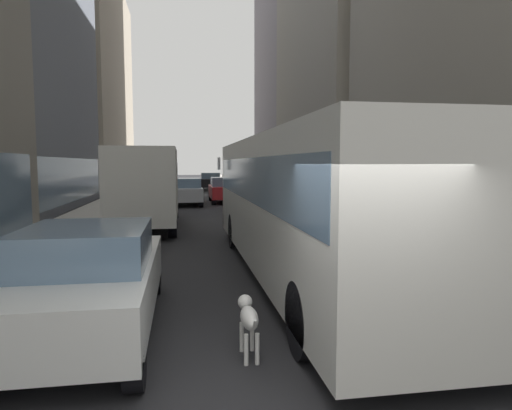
{
  "coord_description": "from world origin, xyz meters",
  "views": [
    {
      "loc": [
        -1.46,
        -4.1,
        2.5
      ],
      "look_at": [
        0.48,
        7.6,
        1.4
      ],
      "focal_mm": 31.41,
      "sensor_mm": 36.0,
      "label": 1
    }
  ],
  "objects": [
    {
      "name": "sidewalk_left",
      "position": [
        -5.7,
        35.0,
        0.07
      ],
      "size": [
        2.4,
        110.0,
        0.15
      ],
      "primitive_type": "cube",
      "color": "#ADA89E",
      "rests_on": "ground"
    },
    {
      "name": "building_left_far",
      "position": [
        -11.9,
        44.05,
        10.49
      ],
      "size": [
        8.9,
        22.83,
        20.99
      ],
      "color": "#A0937F",
      "rests_on": "ground"
    },
    {
      "name": "transit_bus",
      "position": [
        1.2,
        5.47,
        1.78
      ],
      "size": [
        2.78,
        11.53,
        3.05
      ],
      "color": "silver",
      "rests_on": "ground"
    },
    {
      "name": "car_red_coupe",
      "position": [
        1.2,
        24.4,
        0.82
      ],
      "size": [
        1.76,
        3.9,
        1.62
      ],
      "color": "red",
      "rests_on": "ground"
    },
    {
      "name": "sidewalk_right",
      "position": [
        5.7,
        35.0,
        0.07
      ],
      "size": [
        2.4,
        110.0,
        0.15
      ],
      "primitive_type": "cube",
      "color": "#ADA89E",
      "rests_on": "ground"
    },
    {
      "name": "box_truck",
      "position": [
        -2.8,
        13.74,
        1.67
      ],
      "size": [
        2.3,
        7.5,
        3.05
      ],
      "color": "silver",
      "rests_on": "ground"
    },
    {
      "name": "dalmatian_dog",
      "position": [
        -0.64,
        1.48,
        0.51
      ],
      "size": [
        0.22,
        0.96,
        0.72
      ],
      "color": "white",
      "rests_on": "ground"
    },
    {
      "name": "building_right_mid",
      "position": [
        11.9,
        24.87,
        12.74
      ],
      "size": [
        11.37,
        14.36,
        25.5
      ],
      "color": "gray",
      "rests_on": "ground"
    },
    {
      "name": "car_white_van",
      "position": [
        -2.8,
        2.6,
        0.82
      ],
      "size": [
        1.81,
        4.56,
        1.62
      ],
      "color": "silver",
      "rests_on": "ground"
    },
    {
      "name": "ground_plane",
      "position": [
        0.0,
        35.0,
        0.0
      ],
      "size": [
        120.0,
        120.0,
        0.0
      ],
      "primitive_type": "plane",
      "color": "#232326"
    },
    {
      "name": "car_black_suv",
      "position": [
        1.2,
        38.6,
        0.82
      ],
      "size": [
        1.86,
        4.07,
        1.62
      ],
      "color": "black",
      "rests_on": "ground"
    },
    {
      "name": "car_silver_sedan",
      "position": [
        -1.2,
        23.2,
        0.82
      ],
      "size": [
        1.85,
        4.39,
        1.62
      ],
      "color": "#B7BABF",
      "rests_on": "ground"
    },
    {
      "name": "car_yellow_taxi",
      "position": [
        2.8,
        32.95,
        0.82
      ],
      "size": [
        1.89,
        3.95,
        1.62
      ],
      "color": "yellow",
      "rests_on": "ground"
    }
  ]
}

